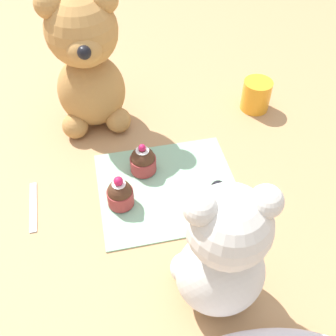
{
  "coord_description": "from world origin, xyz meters",
  "views": [
    {
      "loc": [
        0.1,
        0.46,
        0.56
      ],
      "look_at": [
        0.0,
        0.0,
        0.06
      ],
      "focal_mm": 42.0,
      "sensor_mm": 36.0,
      "label": 1
    }
  ],
  "objects_px": {
    "teddy_bear_tan": "(87,64)",
    "teaspoon": "(33,206)",
    "juice_glass": "(256,95)",
    "cupcake_near_cream_bear": "(120,194)",
    "cupcake_near_tan_bear": "(143,161)",
    "teddy_bear_cream": "(222,254)"
  },
  "relations": [
    {
      "from": "teaspoon",
      "to": "cupcake_near_cream_bear",
      "type": "bearing_deg",
      "value": 78.92
    },
    {
      "from": "teddy_bear_cream",
      "to": "cupcake_near_tan_bear",
      "type": "distance_m",
      "value": 0.29
    },
    {
      "from": "teddy_bear_cream",
      "to": "cupcake_near_cream_bear",
      "type": "distance_m",
      "value": 0.24
    },
    {
      "from": "cupcake_near_tan_bear",
      "to": "juice_glass",
      "type": "xyz_separation_m",
      "value": [
        -0.28,
        -0.14,
        0.0
      ]
    },
    {
      "from": "juice_glass",
      "to": "cupcake_near_cream_bear",
      "type": "bearing_deg",
      "value": 32.7
    },
    {
      "from": "cupcake_near_tan_bear",
      "to": "teddy_bear_tan",
      "type": "bearing_deg",
      "value": -66.26
    },
    {
      "from": "teddy_bear_tan",
      "to": "teaspoon",
      "type": "height_order",
      "value": "teddy_bear_tan"
    },
    {
      "from": "cupcake_near_cream_bear",
      "to": "juice_glass",
      "type": "xyz_separation_m",
      "value": [
        -0.33,
        -0.21,
        0.0
      ]
    },
    {
      "from": "teddy_bear_cream",
      "to": "juice_glass",
      "type": "height_order",
      "value": "teddy_bear_cream"
    },
    {
      "from": "teddy_bear_tan",
      "to": "juice_glass",
      "type": "relative_size",
      "value": 4.16
    },
    {
      "from": "teddy_bear_cream",
      "to": "teaspoon",
      "type": "height_order",
      "value": "teddy_bear_cream"
    },
    {
      "from": "juice_glass",
      "to": "teaspoon",
      "type": "height_order",
      "value": "juice_glass"
    },
    {
      "from": "juice_glass",
      "to": "cupcake_near_tan_bear",
      "type": "bearing_deg",
      "value": 26.86
    },
    {
      "from": "cupcake_near_cream_bear",
      "to": "teddy_bear_tan",
      "type": "bearing_deg",
      "value": -84.78
    },
    {
      "from": "cupcake_near_tan_bear",
      "to": "teaspoon",
      "type": "distance_m",
      "value": 0.21
    },
    {
      "from": "cupcake_near_cream_bear",
      "to": "juice_glass",
      "type": "relative_size",
      "value": 0.96
    },
    {
      "from": "cupcake_near_cream_bear",
      "to": "teaspoon",
      "type": "bearing_deg",
      "value": -10.33
    },
    {
      "from": "cupcake_near_cream_bear",
      "to": "cupcake_near_tan_bear",
      "type": "relative_size",
      "value": 1.03
    },
    {
      "from": "cupcake_near_cream_bear",
      "to": "juice_glass",
      "type": "bearing_deg",
      "value": -147.3
    },
    {
      "from": "cupcake_near_tan_bear",
      "to": "teaspoon",
      "type": "bearing_deg",
      "value": 11.8
    },
    {
      "from": "cupcake_near_cream_bear",
      "to": "teaspoon",
      "type": "distance_m",
      "value": 0.16
    },
    {
      "from": "cupcake_near_tan_bear",
      "to": "juice_glass",
      "type": "bearing_deg",
      "value": -153.14
    }
  ]
}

